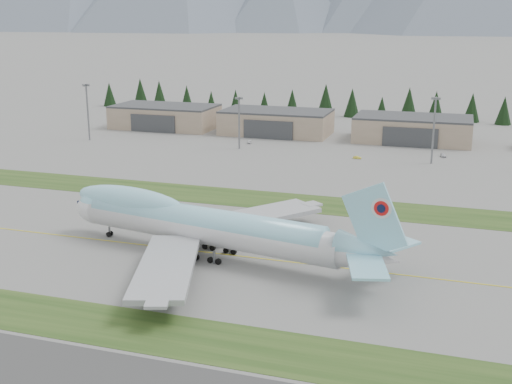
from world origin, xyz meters
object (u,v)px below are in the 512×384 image
(service_vehicle_c, at_px, (443,157))
(service_vehicle_b, at_px, (357,159))
(hangar_left, at_px, (165,116))
(hangar_center, at_px, (276,122))
(hangar_right, at_px, (413,129))
(service_vehicle_a, at_px, (249,143))
(boeing_747_freighter, at_px, (203,225))

(service_vehicle_c, bearing_deg, service_vehicle_b, -168.57)
(hangar_left, xyz_separation_m, service_vehicle_b, (98.19, -41.39, -5.39))
(hangar_left, distance_m, service_vehicle_c, 131.93)
(hangar_center, relative_size, service_vehicle_c, 11.70)
(hangar_right, bearing_deg, service_vehicle_b, -112.11)
(hangar_left, xyz_separation_m, service_vehicle_c, (128.77, -28.18, -5.39))
(service_vehicle_a, distance_m, service_vehicle_c, 78.43)
(boeing_747_freighter, bearing_deg, service_vehicle_a, 114.05)
(hangar_right, distance_m, service_vehicle_b, 45.00)
(hangar_center, distance_m, hangar_right, 60.00)
(hangar_left, height_order, hangar_right, same)
(hangar_center, distance_m, service_vehicle_b, 60.06)
(service_vehicle_b, bearing_deg, service_vehicle_a, 74.38)
(hangar_center, xyz_separation_m, service_vehicle_b, (43.19, -41.39, -5.39))
(hangar_center, distance_m, service_vehicle_a, 25.98)
(hangar_right, relative_size, service_vehicle_c, 11.70)
(service_vehicle_a, relative_size, service_vehicle_c, 0.92)
(boeing_747_freighter, height_order, service_vehicle_c, boeing_747_freighter)
(hangar_left, height_order, service_vehicle_c, hangar_left)
(service_vehicle_b, bearing_deg, hangar_left, 70.46)
(boeing_747_freighter, bearing_deg, service_vehicle_b, 91.66)
(service_vehicle_b, height_order, service_vehicle_c, service_vehicle_c)
(service_vehicle_a, bearing_deg, service_vehicle_b, -33.83)
(service_vehicle_a, height_order, service_vehicle_b, service_vehicle_a)
(service_vehicle_a, xyz_separation_m, service_vehicle_b, (47.78, -16.40, 0.00))
(hangar_right, height_order, service_vehicle_c, hangar_right)
(boeing_747_freighter, relative_size, service_vehicle_c, 20.15)
(hangar_right, bearing_deg, service_vehicle_a, -158.85)
(boeing_747_freighter, xyz_separation_m, service_vehicle_b, (16.67, 110.28, -7.14))
(boeing_747_freighter, relative_size, hangar_right, 1.72)
(hangar_left, bearing_deg, service_vehicle_c, -12.35)
(service_vehicle_b, relative_size, service_vehicle_c, 0.76)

